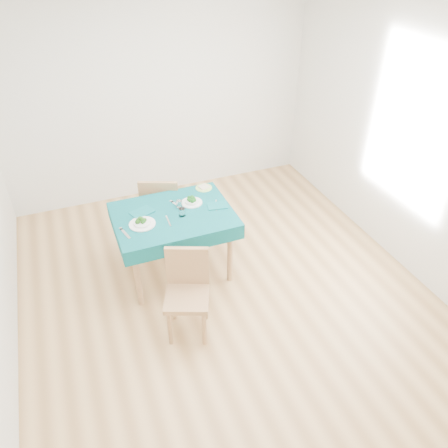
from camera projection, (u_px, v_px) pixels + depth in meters
name	position (u px, v px, depth m)	size (l,w,h in m)	color
room_shell	(224.00, 177.00, 3.75)	(4.02, 4.52, 2.73)	#A37644
table	(175.00, 244.00, 4.57)	(1.16, 0.89, 0.76)	#074E53
chair_near	(187.00, 293.00, 3.82)	(0.38, 0.42, 0.96)	#9B7248
chair_far	(162.00, 197.00, 5.02)	(0.43, 0.47, 1.08)	#9B7248
bowl_near	(142.00, 221.00, 4.17)	(0.25, 0.25, 0.08)	white
bowl_far	(192.00, 200.00, 4.49)	(0.22, 0.22, 0.07)	white
fork_near	(125.00, 233.00, 4.07)	(0.03, 0.19, 0.00)	silver
knife_near	(168.00, 221.00, 4.24)	(0.01, 0.19, 0.00)	silver
fork_far	(177.00, 205.00, 4.47)	(0.03, 0.19, 0.00)	silver
knife_far	(216.00, 205.00, 4.47)	(0.02, 0.21, 0.00)	silver
napkin_near	(142.00, 212.00, 4.35)	(0.22, 0.15, 0.01)	#0A575C
napkin_far	(217.00, 206.00, 4.46)	(0.20, 0.14, 0.01)	#0A575C
tumbler_center	(179.00, 204.00, 4.42)	(0.06, 0.06, 0.08)	white
tumbler_side	(182.00, 212.00, 4.29)	(0.06, 0.06, 0.08)	white
side_plate	(204.00, 188.00, 4.75)	(0.18, 0.18, 0.01)	#B6E06D
bread_slice	(204.00, 187.00, 4.74)	(0.10, 0.10, 0.01)	beige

